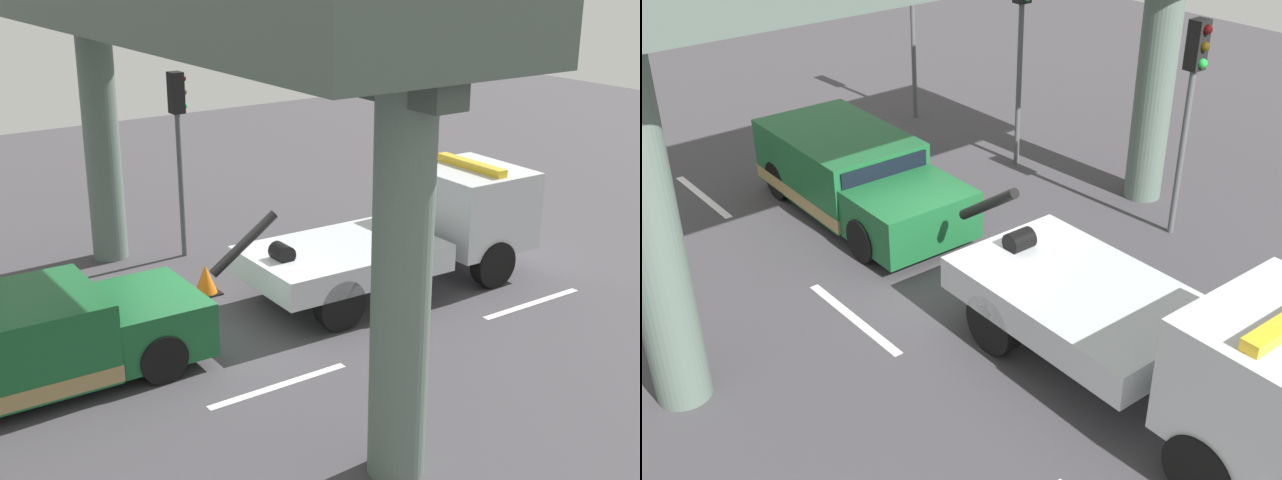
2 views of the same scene
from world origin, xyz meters
TOP-DOWN VIEW (x-y plane):
  - ground_plane at (0.00, 0.00)m, footprint 60.00×40.00m
  - lane_stripe_mid at (0.00, -2.23)m, footprint 2.60×0.16m
  - lane_stripe_east at (6.00, -2.23)m, footprint 2.60×0.16m
  - tow_truck_white at (4.84, -0.02)m, footprint 7.28×2.55m
  - towed_van_green at (-3.33, 0.00)m, footprint 5.25×2.32m
  - overpass_structure at (0.06, 0.00)m, footprint 3.60×12.34m
  - traffic_light_mid at (1.52, 4.29)m, footprint 0.39×0.32m
  - traffic_cone_orange at (0.84, 1.95)m, footprint 0.54×0.54m

SIDE VIEW (x-z plane):
  - ground_plane at x=0.00m, z-range -0.10..0.00m
  - lane_stripe_mid at x=0.00m, z-range 0.00..0.01m
  - lane_stripe_east at x=6.00m, z-range 0.00..0.01m
  - traffic_cone_orange at x=0.84m, z-range -0.02..0.62m
  - towed_van_green at x=-3.33m, z-range -0.01..1.57m
  - tow_truck_white at x=4.84m, z-range -0.03..2.43m
  - traffic_light_mid at x=1.52m, z-range 0.97..5.19m
  - overpass_structure at x=0.06m, z-range 2.28..8.68m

